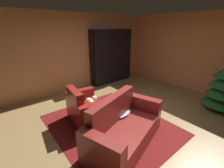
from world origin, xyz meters
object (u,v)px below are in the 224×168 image
armchair_red (86,110)px  book_stack_on_table (113,107)px  couch_red (124,129)px  coffee_table (113,110)px  bottle_on_table (116,101)px  bookshelf_unit (114,57)px

armchair_red → book_stack_on_table: size_ratio=5.00×
couch_red → coffee_table: 0.60m
book_stack_on_table → bottle_on_table: 0.24m
bookshelf_unit → coffee_table: (2.44, -2.04, -0.60)m
book_stack_on_table → bottle_on_table: bearing=126.9°
bookshelf_unit → book_stack_on_table: size_ratio=9.36×
bookshelf_unit → bottle_on_table: 3.01m
couch_red → book_stack_on_table: couch_red is taller
bookshelf_unit → book_stack_on_table: bookshelf_unit is taller
couch_red → coffee_table: (-0.56, 0.19, 0.09)m
armchair_red → coffee_table: (0.53, 0.39, 0.09)m
couch_red → bottle_on_table: 0.80m
book_stack_on_table → bookshelf_unit: bearing=140.2°
bookshelf_unit → coffee_table: 3.23m
bookshelf_unit → bottle_on_table: bearing=-38.8°
bookshelf_unit → armchair_red: bearing=-51.8°
couch_red → bookshelf_unit: bearing=143.4°
bookshelf_unit → armchair_red: (1.91, -2.43, -0.69)m
bookshelf_unit → bottle_on_table: size_ratio=9.06×
couch_red → coffee_table: size_ratio=2.52×
bottle_on_table → coffee_table: bearing=-55.0°
coffee_table → bottle_on_table: bearing=125.0°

